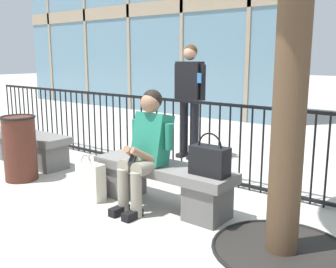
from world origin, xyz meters
name	(u,v)px	position (x,y,z in m)	size (l,w,h in m)	color
ground_plane	(162,206)	(0.00, 0.00, 0.00)	(60.00, 60.00, 0.00)	#B2ADA3
stone_bench	(162,181)	(0.00, 0.00, 0.27)	(1.60, 0.44, 0.45)	slate
seated_person_with_phone	(146,146)	(-0.10, -0.13, 0.65)	(0.52, 0.66, 1.21)	gray
handbag_on_bench	(210,160)	(0.58, -0.01, 0.59)	(0.36, 0.18, 0.40)	black
shopping_bag	(91,181)	(-0.73, -0.33, 0.21)	(0.34, 0.14, 0.51)	beige
bystander_further_back	(190,93)	(-0.95, 1.82, 1.00)	(0.55, 0.28, 1.71)	black
plaza_railing	(214,142)	(0.00, 1.01, 0.51)	(9.46, 0.04, 1.00)	black
stone_bench_far	(27,144)	(-2.63, 0.09, 0.27)	(1.60, 0.44, 0.45)	slate
trash_can	(20,147)	(-1.96, -0.42, 0.42)	(0.43, 0.43, 0.82)	#4C2319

